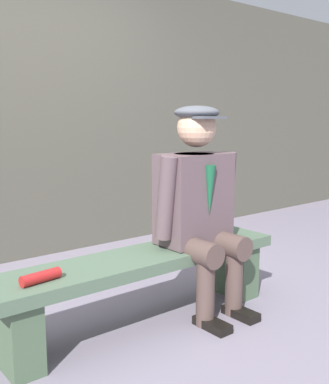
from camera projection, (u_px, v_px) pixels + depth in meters
ground_plane at (144, 323)px, 2.70m from camera, size 30.00×30.00×0.00m
bench at (144, 275)px, 2.65m from camera, size 1.85×0.39×0.43m
seated_man at (199, 201)px, 2.79m from camera, size 0.62×0.56×1.28m
rolled_magazine at (41, 277)px, 2.17m from camera, size 0.21×0.08×0.06m
stadium_wall at (20, 112)px, 3.87m from camera, size 12.00×0.24×2.53m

